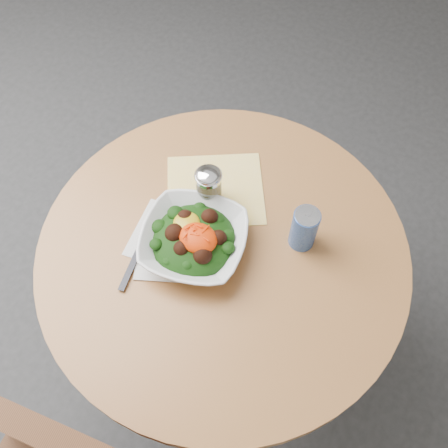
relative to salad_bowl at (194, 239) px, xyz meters
The scene contains 8 objects.
ground 0.79m from the salad_bowl, 27.48° to the left, with size 6.00×6.00×0.00m, color #2D2D30.
table 0.24m from the salad_bowl, 27.48° to the left, with size 0.90×0.90×0.75m.
cloth_napkin 0.18m from the salad_bowl, 103.27° to the left, with size 0.25×0.23×0.00m, color yellow.
paper_napkins 0.07m from the salad_bowl, 159.54° to the right, with size 0.24×0.24×0.00m.
salad_bowl is the anchor object (origin of this frame).
fork 0.13m from the salad_bowl, 147.21° to the right, with size 0.06×0.22×0.00m.
spice_shaker 0.14m from the salad_bowl, 105.26° to the left, with size 0.07×0.07×0.12m.
beverage_can 0.26m from the salad_bowl, 32.97° to the left, with size 0.06×0.06×0.12m.
Camera 1 is at (0.28, -0.49, 1.81)m, focal length 40.00 mm.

